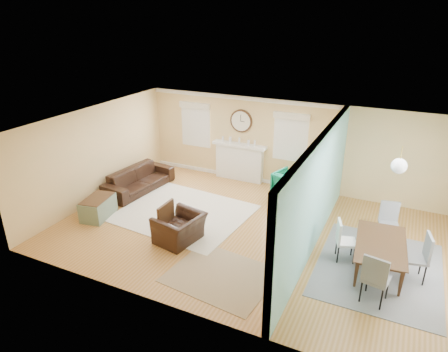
{
  "coord_description": "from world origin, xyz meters",
  "views": [
    {
      "loc": [
        3.03,
        -7.75,
        4.93
      ],
      "look_at": [
        -0.8,
        0.3,
        1.2
      ],
      "focal_mm": 32.0,
      "sensor_mm": 36.0,
      "label": 1
    }
  ],
  "objects_px": {
    "dining_table": "(381,256)",
    "credenza": "(313,200)",
    "sofa": "(139,179)",
    "eames_chair": "(180,228)",
    "green_chair": "(290,184)"
  },
  "relations": [
    {
      "from": "dining_table",
      "to": "credenza",
      "type": "bearing_deg",
      "value": 40.99
    },
    {
      "from": "sofa",
      "to": "eames_chair",
      "type": "distance_m",
      "value": 3.2
    },
    {
      "from": "green_chair",
      "to": "dining_table",
      "type": "xyz_separation_m",
      "value": [
        2.68,
        -2.56,
        -0.06
      ]
    },
    {
      "from": "sofa",
      "to": "green_chair",
      "type": "relative_size",
      "value": 2.79
    },
    {
      "from": "eames_chair",
      "to": "green_chair",
      "type": "relative_size",
      "value": 1.27
    },
    {
      "from": "eames_chair",
      "to": "dining_table",
      "type": "distance_m",
      "value": 4.33
    },
    {
      "from": "green_chair",
      "to": "credenza",
      "type": "relative_size",
      "value": 0.51
    },
    {
      "from": "green_chair",
      "to": "credenza",
      "type": "distance_m",
      "value": 1.14
    },
    {
      "from": "sofa",
      "to": "eames_chair",
      "type": "xyz_separation_m",
      "value": [
        2.55,
        -1.92,
        0.0
      ]
    },
    {
      "from": "sofa",
      "to": "credenza",
      "type": "height_order",
      "value": "credenza"
    },
    {
      "from": "eames_chair",
      "to": "sofa",
      "type": "bearing_deg",
      "value": -116.61
    },
    {
      "from": "sofa",
      "to": "eames_chair",
      "type": "relative_size",
      "value": 2.2
    },
    {
      "from": "eames_chair",
      "to": "dining_table",
      "type": "height_order",
      "value": "eames_chair"
    },
    {
      "from": "sofa",
      "to": "credenza",
      "type": "bearing_deg",
      "value": -75.62
    },
    {
      "from": "sofa",
      "to": "credenza",
      "type": "relative_size",
      "value": 1.43
    }
  ]
}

